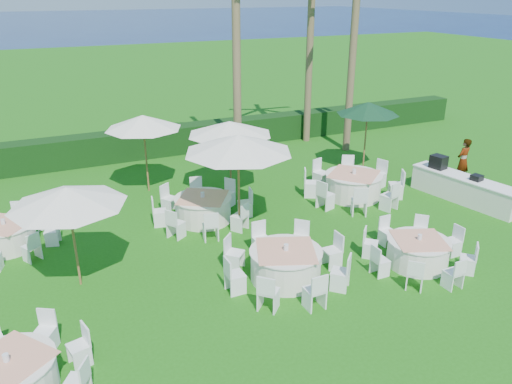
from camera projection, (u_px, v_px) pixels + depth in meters
The scene contains 19 objects.
ground at pixel (252, 303), 11.64m from camera, with size 120.00×120.00×0.00m, color #1A5D0F.
hedge at pixel (138, 144), 21.50m from camera, with size 34.00×1.00×1.20m, color black.
ocean at pixel (38, 26), 97.41m from camera, with size 260.00×260.00×0.00m, color #060F41.
banquet_table_a at pixel (10, 377), 8.91m from camera, with size 2.87×2.87×0.88m.
banquet_table_b at pixel (286, 264), 12.49m from camera, with size 3.19×3.19×0.97m.
banquet_table_c at pixel (418, 251), 13.16m from camera, with size 2.85×2.85×0.88m.
banquet_table_d at pixel (6, 235), 14.02m from camera, with size 2.85×2.85×0.88m.
banquet_table_e at pixel (203, 208), 15.67m from camera, with size 3.16×3.16×0.95m.
banquet_table_f at pixel (353, 185), 17.43m from camera, with size 3.41×3.41×1.03m.
umbrella_a at pixel (67, 196), 11.51m from camera, with size 2.72×2.72×2.59m.
umbrella_b at pixel (238, 144), 14.18m from camera, with size 3.18×3.18×2.99m.
umbrella_c at pixel (143, 122), 17.18m from camera, with size 2.66×2.66×2.79m.
umbrella_d at pixel (230, 128), 16.92m from camera, with size 2.93×2.93×2.66m.
umbrella_green at pixel (368, 108), 19.26m from camera, with size 2.43×2.43×2.77m.
buffet_table at pixel (463, 188), 17.10m from camera, with size 1.53×3.89×1.35m.
staff_person at pixel (463, 160), 18.69m from camera, with size 0.61×0.40×1.68m, color gray.
palm_c at pixel (236, 29), 18.47m from camera, with size 4.10×4.40×9.90m.
palm_d at pixel (310, 34), 22.25m from camera, with size 4.29×4.34×8.93m.
palm_e at pixel (353, 47), 21.06m from camera, with size 4.11×4.40×8.14m.
Camera 1 is at (-4.01, -8.93, 6.81)m, focal length 35.00 mm.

